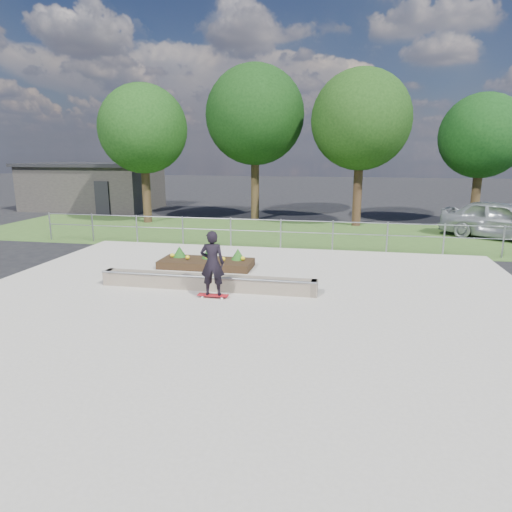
# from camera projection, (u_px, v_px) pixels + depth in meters

# --- Properties ---
(ground) EXTENTS (120.00, 120.00, 0.00)m
(ground) POSITION_uv_depth(u_px,v_px,m) (235.00, 315.00, 10.67)
(ground) COLOR black
(ground) RESTS_ON ground
(grass_verge) EXTENTS (30.00, 8.00, 0.02)m
(grass_verge) POSITION_uv_depth(u_px,v_px,m) (291.00, 234.00, 21.19)
(grass_verge) COLOR #335321
(grass_verge) RESTS_ON ground
(concrete_slab) EXTENTS (15.00, 15.00, 0.06)m
(concrete_slab) POSITION_uv_depth(u_px,v_px,m) (235.00, 314.00, 10.67)
(concrete_slab) COLOR #A8A295
(concrete_slab) RESTS_ON ground
(fence) EXTENTS (20.06, 0.06, 1.20)m
(fence) POSITION_uv_depth(u_px,v_px,m) (281.00, 230.00, 17.67)
(fence) COLOR #999BA2
(fence) RESTS_ON ground
(building) EXTENTS (8.40, 5.40, 3.00)m
(building) POSITION_uv_depth(u_px,v_px,m) (94.00, 186.00, 30.16)
(building) COLOR #2B2926
(building) RESTS_ON ground
(tree_far_left) EXTENTS (4.55, 4.55, 7.15)m
(tree_far_left) POSITION_uv_depth(u_px,v_px,m) (143.00, 129.00, 23.51)
(tree_far_left) COLOR #342314
(tree_far_left) RESTS_ON ground
(tree_mid_left) EXTENTS (5.25, 5.25, 8.25)m
(tree_mid_left) POSITION_uv_depth(u_px,v_px,m) (255.00, 115.00, 24.22)
(tree_mid_left) COLOR #312313
(tree_mid_left) RESTS_ON ground
(tree_mid_right) EXTENTS (4.90, 4.90, 7.70)m
(tree_mid_right) POSITION_uv_depth(u_px,v_px,m) (361.00, 120.00, 22.32)
(tree_mid_right) COLOR #311F13
(tree_mid_right) RESTS_ON ground
(tree_far_right) EXTENTS (4.20, 4.20, 6.60)m
(tree_far_right) POSITION_uv_depth(u_px,v_px,m) (482.00, 136.00, 22.80)
(tree_far_right) COLOR #332214
(tree_far_right) RESTS_ON ground
(grind_ledge) EXTENTS (6.00, 0.44, 0.43)m
(grind_ledge) POSITION_uv_depth(u_px,v_px,m) (207.00, 282.00, 12.44)
(grind_ledge) COLOR #6C5F4F
(grind_ledge) RESTS_ON concrete_slab
(planter_bed) EXTENTS (3.00, 1.20, 0.61)m
(planter_bed) POSITION_uv_depth(u_px,v_px,m) (207.00, 261.00, 14.86)
(planter_bed) COLOR black
(planter_bed) RESTS_ON concrete_slab
(skateboarder) EXTENTS (0.80, 0.48, 1.76)m
(skateboarder) POSITION_uv_depth(u_px,v_px,m) (212.00, 263.00, 11.57)
(skateboarder) COLOR white
(skateboarder) RESTS_ON concrete_slab
(parked_car) EXTENTS (5.30, 4.15, 1.69)m
(parked_car) POSITION_uv_depth(u_px,v_px,m) (502.00, 220.00, 19.78)
(parked_car) COLOR #A3A9AD
(parked_car) RESTS_ON ground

